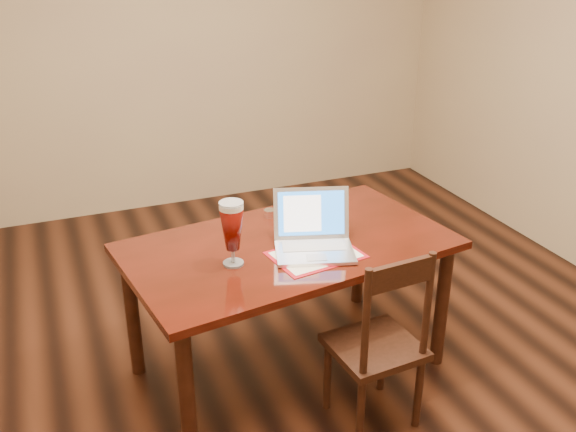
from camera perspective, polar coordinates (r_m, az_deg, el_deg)
name	(u,v)px	position (r m, az deg, el deg)	size (l,w,h in m)	color
ground	(293,375)	(3.41, 0.47, -13.99)	(5.00, 5.00, 0.00)	black
room_shell	(295,23)	(2.71, 0.61, 16.80)	(4.51, 5.01, 2.71)	tan
dining_table	(288,257)	(3.11, -0.01, -3.68)	(1.66, 1.09, 1.03)	#4B120A
dining_chair	(379,345)	(2.93, 8.08, -11.29)	(0.41, 0.39, 0.90)	#33170E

